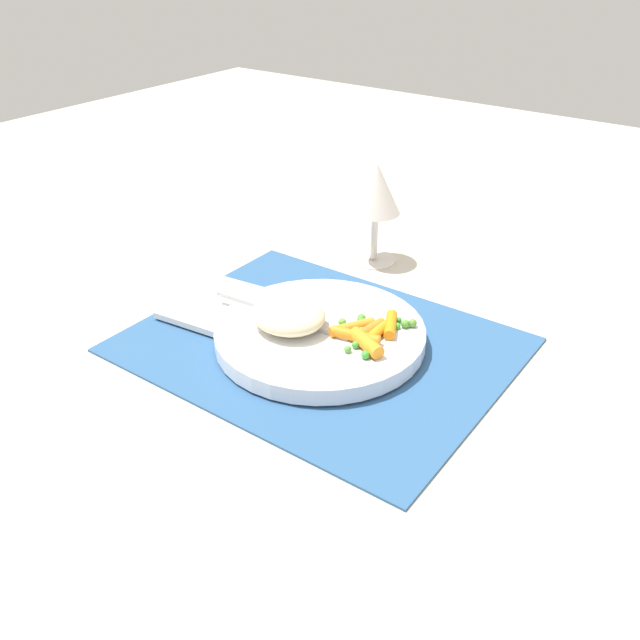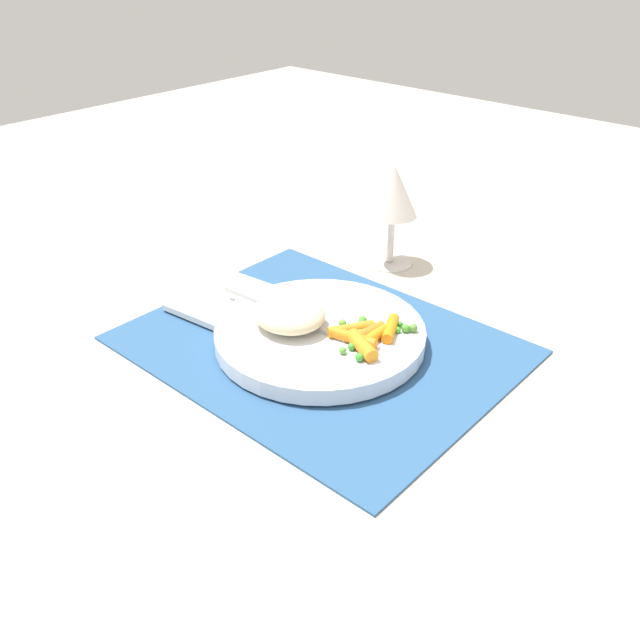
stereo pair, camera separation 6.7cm
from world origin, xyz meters
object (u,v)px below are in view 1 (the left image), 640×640
at_px(wine_glass, 376,193).
at_px(napkin, 216,304).
at_px(carrot_portion, 368,333).
at_px(rice_mound, 288,315).
at_px(fork, 296,318).
at_px(plate, 320,335).

xyz_separation_m(wine_glass, napkin, (-0.08, -0.24, -0.09)).
relative_size(carrot_portion, napkin, 0.76).
distance_m(carrot_portion, napkin, 0.21).
bearing_deg(rice_mound, carrot_portion, 20.79).
distance_m(fork, wine_glass, 0.25).
distance_m(rice_mound, fork, 0.02).
height_order(fork, wine_glass, wine_glass).
height_order(fork, napkin, fork).
bearing_deg(plate, wine_glass, 107.23).
height_order(plate, napkin, plate).
xyz_separation_m(fork, wine_glass, (-0.04, 0.23, 0.07)).
height_order(carrot_portion, napkin, carrot_portion).
bearing_deg(wine_glass, plate, -72.77).
relative_size(rice_mound, fork, 0.46).
relative_size(plate, wine_glass, 1.68).
distance_m(carrot_portion, fork, 0.09).
height_order(plate, wine_glass, wine_glass).
xyz_separation_m(carrot_portion, wine_glass, (-0.13, 0.22, 0.07)).
relative_size(rice_mound, wine_glass, 0.61).
height_order(rice_mound, napkin, rice_mound).
height_order(rice_mound, carrot_portion, rice_mound).
xyz_separation_m(carrot_portion, fork, (-0.09, -0.01, -0.00)).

